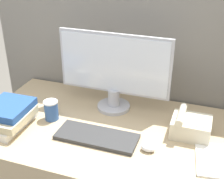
{
  "coord_description": "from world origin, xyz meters",
  "views": [
    {
      "loc": [
        0.41,
        -0.87,
        1.67
      ],
      "look_at": [
        -0.05,
        0.43,
        0.96
      ],
      "focal_mm": 50.0,
      "sensor_mm": 36.0,
      "label": 1
    }
  ],
  "objects_px": {
    "keyboard": "(97,137)",
    "coffee_cup": "(51,110)",
    "mouse": "(148,148)",
    "book_stack": "(7,116)",
    "desk_telephone": "(190,126)",
    "monitor": "(114,71)"
  },
  "relations": [
    {
      "from": "monitor",
      "to": "mouse",
      "type": "bearing_deg",
      "value": -49.0
    },
    {
      "from": "keyboard",
      "to": "desk_telephone",
      "type": "relative_size",
      "value": 2.12
    },
    {
      "from": "keyboard",
      "to": "coffee_cup",
      "type": "distance_m",
      "value": 0.31
    },
    {
      "from": "keyboard",
      "to": "mouse",
      "type": "relative_size",
      "value": 5.99
    },
    {
      "from": "keyboard",
      "to": "coffee_cup",
      "type": "xyz_separation_m",
      "value": [
        -0.3,
        0.09,
        0.04
      ]
    },
    {
      "from": "keyboard",
      "to": "book_stack",
      "type": "relative_size",
      "value": 1.42
    },
    {
      "from": "keyboard",
      "to": "coffee_cup",
      "type": "relative_size",
      "value": 3.7
    },
    {
      "from": "monitor",
      "to": "mouse",
      "type": "relative_size",
      "value": 9.3
    },
    {
      "from": "book_stack",
      "to": "keyboard",
      "type": "bearing_deg",
      "value": 5.09
    },
    {
      "from": "keyboard",
      "to": "mouse",
      "type": "height_order",
      "value": "mouse"
    },
    {
      "from": "keyboard",
      "to": "desk_telephone",
      "type": "xyz_separation_m",
      "value": [
        0.43,
        0.18,
        0.04
      ]
    },
    {
      "from": "book_stack",
      "to": "desk_telephone",
      "type": "distance_m",
      "value": 0.94
    },
    {
      "from": "desk_telephone",
      "to": "keyboard",
      "type": "bearing_deg",
      "value": -156.68
    },
    {
      "from": "monitor",
      "to": "book_stack",
      "type": "xyz_separation_m",
      "value": [
        -0.47,
        -0.35,
        -0.17
      ]
    },
    {
      "from": "monitor",
      "to": "book_stack",
      "type": "bearing_deg",
      "value": -142.9
    },
    {
      "from": "mouse",
      "to": "desk_telephone",
      "type": "relative_size",
      "value": 0.35
    },
    {
      "from": "desk_telephone",
      "to": "mouse",
      "type": "bearing_deg",
      "value": -130.01
    },
    {
      "from": "mouse",
      "to": "keyboard",
      "type": "bearing_deg",
      "value": 177.37
    },
    {
      "from": "keyboard",
      "to": "mouse",
      "type": "xyz_separation_m",
      "value": [
        0.26,
        -0.01,
        0.01
      ]
    },
    {
      "from": "mouse",
      "to": "book_stack",
      "type": "xyz_separation_m",
      "value": [
        -0.74,
        -0.03,
        0.04
      ]
    },
    {
      "from": "mouse",
      "to": "coffee_cup",
      "type": "xyz_separation_m",
      "value": [
        -0.56,
        0.1,
        0.04
      ]
    },
    {
      "from": "book_stack",
      "to": "desk_telephone",
      "type": "relative_size",
      "value": 1.5
    }
  ]
}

